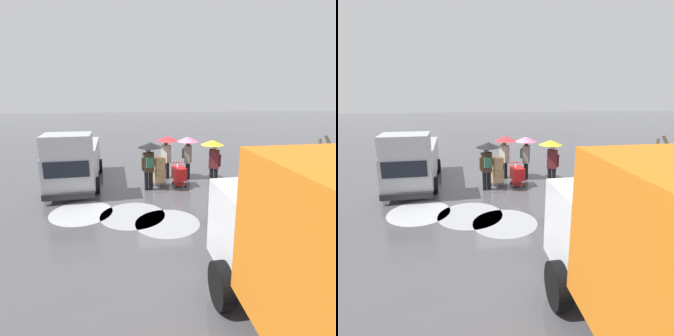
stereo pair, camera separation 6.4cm
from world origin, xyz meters
TOP-DOWN VIEW (x-y plane):
  - ground_plane at (0.00, 0.00)m, footprint 90.00×90.00m
  - slush_patch_near_cluster at (0.31, 3.90)m, footprint 2.15×2.15m
  - slush_patch_under_van at (3.28, 2.72)m, footprint 2.22×2.22m
  - slush_patch_mid_street at (1.45, 3.16)m, footprint 2.28×2.28m
  - cargo_van_parked_right at (4.00, -0.56)m, footprint 2.43×5.45m
  - shopping_cart_vendor at (-0.69, 0.20)m, footprint 0.65×0.88m
  - hand_dolly_boxes at (0.23, 0.20)m, footprint 0.67×0.81m
  - pedestrian_pink_side at (0.66, 0.55)m, footprint 1.04×1.04m
  - pedestrian_black_side at (-0.28, -1.05)m, footprint 1.04×1.04m
  - pedestrian_white_side at (-1.26, -0.77)m, footprint 1.04×1.04m
  - pedestrian_far_side at (-2.21, 0.30)m, footprint 1.04×1.04m

SIDE VIEW (x-z plane):
  - ground_plane at x=0.00m, z-range 0.00..0.00m
  - slush_patch_near_cluster at x=0.31m, z-range 0.00..0.01m
  - slush_patch_under_van at x=3.28m, z-range 0.00..0.01m
  - slush_patch_mid_street at x=1.45m, z-range 0.00..0.01m
  - shopping_cart_vendor at x=-0.69m, z-range 0.05..1.09m
  - hand_dolly_boxes at x=0.23m, z-range 0.09..1.45m
  - cargo_van_parked_right at x=4.00m, z-range -0.12..2.48m
  - pedestrian_pink_side at x=0.66m, z-range 0.50..2.64m
  - pedestrian_white_side at x=-1.26m, z-range 0.50..2.64m
  - pedestrian_black_side at x=-0.28m, z-range 0.51..2.66m
  - pedestrian_far_side at x=-2.21m, z-range 0.51..2.66m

